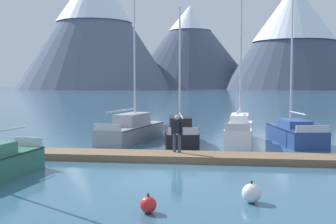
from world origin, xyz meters
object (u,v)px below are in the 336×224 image
Objects in this scene: sailboat_mid_dock_port at (135,129)px; person_on_dock at (177,131)px; sailboat_outer_slip at (292,132)px; mooring_buoy_channel_marker at (148,205)px; sailboat_far_berth at (240,131)px; mooring_buoy_inner_mooring at (252,193)px; sailboat_mid_dock_starboard at (180,133)px.

sailboat_mid_dock_port reaches higher than person_on_dock.
mooring_buoy_channel_marker is at bearing -115.34° from sailboat_outer_slip.
sailboat_far_berth is 12.23m from mooring_buoy_inner_mooring.
mooring_buoy_inner_mooring is (2.50, -7.01, -0.98)m from person_on_dock.
mooring_buoy_inner_mooring is (-3.83, -12.89, -0.30)m from sailboat_outer_slip.
sailboat_mid_dock_port is 5.16× the size of person_on_dock.
person_on_dock is 3.22× the size of mooring_buoy_channel_marker.
mooring_buoy_inner_mooring reaches higher than mooring_buoy_channel_marker.
person_on_dock is at bearing -137.08° from sailboat_outer_slip.
mooring_buoy_inner_mooring is (2.61, -12.11, -0.31)m from sailboat_mid_dock_starboard.
sailboat_mid_dock_starboard is 12.05× the size of mooring_buoy_inner_mooring.
mooring_buoy_channel_marker is at bearing -80.30° from sailboat_mid_dock_port.
sailboat_outer_slip is 8.67m from person_on_dock.
sailboat_outer_slip reaches higher than sailboat_mid_dock_starboard.
sailboat_mid_dock_starboard is at bearing 91.23° from person_on_dock.
mooring_buoy_channel_marker is at bearing -92.37° from person_on_dock.
sailboat_far_berth is at bearing 74.82° from mooring_buoy_channel_marker.
sailboat_mid_dock_starboard reaches higher than mooring_buoy_inner_mooring.
sailboat_mid_dock_port is 16.62× the size of mooring_buoy_channel_marker.
sailboat_mid_dock_port is 1.14× the size of sailboat_mid_dock_starboard.
sailboat_outer_slip is (9.15, -0.49, -0.05)m from sailboat_mid_dock_port.
sailboat_outer_slip reaches higher than mooring_buoy_channel_marker.
mooring_buoy_inner_mooring is at bearing -70.39° from person_on_dock.
sailboat_mid_dock_port is at bearing 99.70° from mooring_buoy_channel_marker.
mooring_buoy_channel_marker is (-6.67, -14.08, -0.35)m from sailboat_outer_slip.
sailboat_far_berth is (3.40, 0.09, 0.11)m from sailboat_mid_dock_starboard.
sailboat_far_berth reaches higher than person_on_dock.
sailboat_far_berth is 14.68× the size of mooring_buoy_inner_mooring.
mooring_buoy_inner_mooring is at bearing -93.72° from sailboat_far_berth.
sailboat_mid_dock_port is 13.75× the size of mooring_buoy_inner_mooring.
sailboat_mid_dock_starboard is 13.30m from mooring_buoy_channel_marker.
person_on_dock is at bearing 87.63° from mooring_buoy_channel_marker.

